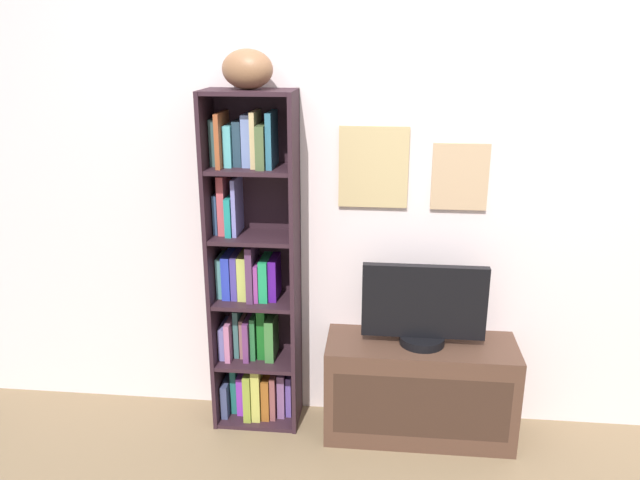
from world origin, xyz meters
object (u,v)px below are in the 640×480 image
tv_stand (419,389)px  television (424,307)px  bookshelf (252,279)px  football (247,69)px

tv_stand → television: (0.00, 0.00, 0.45)m
bookshelf → tv_stand: bookshelf is taller
tv_stand → football: bearing=176.7°
bookshelf → football: size_ratio=7.07×
bookshelf → football: (0.02, -0.03, 1.02)m
bookshelf → television: bearing=-5.2°
bookshelf → television: size_ratio=2.88×
tv_stand → television: 0.45m
football → tv_stand: (0.83, -0.05, -1.55)m
football → television: football is taller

